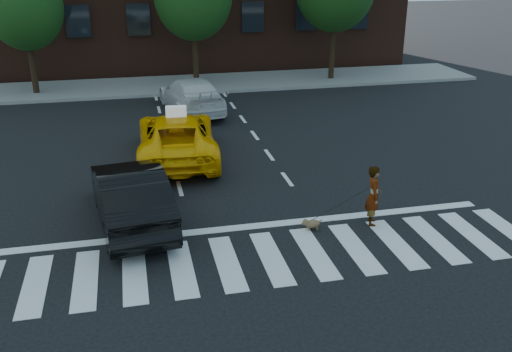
# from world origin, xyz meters

# --- Properties ---
(ground) EXTENTS (120.00, 120.00, 0.00)m
(ground) POSITION_xyz_m (0.00, 0.00, 0.00)
(ground) COLOR black
(ground) RESTS_ON ground
(crosswalk) EXTENTS (13.00, 2.40, 0.01)m
(crosswalk) POSITION_xyz_m (0.00, 0.00, 0.01)
(crosswalk) COLOR silver
(crosswalk) RESTS_ON ground
(stop_line) EXTENTS (12.00, 0.30, 0.01)m
(stop_line) POSITION_xyz_m (0.00, 1.60, 0.01)
(stop_line) COLOR silver
(stop_line) RESTS_ON ground
(sidewalk_far) EXTENTS (30.00, 4.00, 0.15)m
(sidewalk_far) POSITION_xyz_m (0.00, 17.50, 0.07)
(sidewalk_far) COLOR slate
(sidewalk_far) RESTS_ON ground
(taxi) EXTENTS (2.79, 5.46, 1.48)m
(taxi) POSITION_xyz_m (-1.40, 7.00, 0.74)
(taxi) COLOR #FFB205
(taxi) RESTS_ON ground
(black_sedan) EXTENTS (2.14, 4.70, 1.50)m
(black_sedan) POSITION_xyz_m (-2.97, 2.50, 0.75)
(black_sedan) COLOR black
(black_sedan) RESTS_ON ground
(white_suv) EXTENTS (2.65, 5.15, 1.43)m
(white_suv) POSITION_xyz_m (-0.25, 12.62, 0.71)
(white_suv) COLOR silver
(white_suv) RESTS_ON ground
(woman) EXTENTS (0.52, 0.64, 1.53)m
(woman) POSITION_xyz_m (2.86, 1.10, 0.77)
(woman) COLOR #999999
(woman) RESTS_ON ground
(dog) EXTENTS (0.51, 0.22, 0.29)m
(dog) POSITION_xyz_m (1.28, 1.10, 0.17)
(dog) COLOR olive
(dog) RESTS_ON ground
(taxi_sign) EXTENTS (0.67, 0.32, 0.32)m
(taxi_sign) POSITION_xyz_m (-1.40, 6.80, 1.64)
(taxi_sign) COLOR white
(taxi_sign) RESTS_ON taxi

